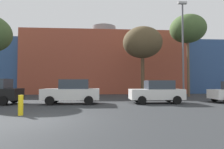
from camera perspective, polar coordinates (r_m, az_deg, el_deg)
ground_plane at (r=9.09m, az=-20.97°, el=-12.38°), size 200.00×200.00×0.00m
building_backdrop at (r=32.87m, az=-2.41°, el=2.42°), size 40.80×12.18×10.95m
parked_car_2 at (r=15.21m, az=-11.50°, el=-4.89°), size 4.24×2.08×1.84m
parked_car_3 at (r=15.76m, az=12.87°, el=-4.91°), size 4.08×2.00×1.77m
bare_tree_1 at (r=24.84m, az=21.11°, el=12.16°), size 4.07×4.07×9.42m
bare_tree_2 at (r=22.36m, az=8.83°, el=9.06°), size 4.36×4.36×7.79m
bollard_yellow_0 at (r=10.75m, az=-24.96°, el=-8.06°), size 0.24×0.24×0.99m
street_lamp at (r=18.95m, az=19.88°, el=8.13°), size 0.80×0.24×8.93m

